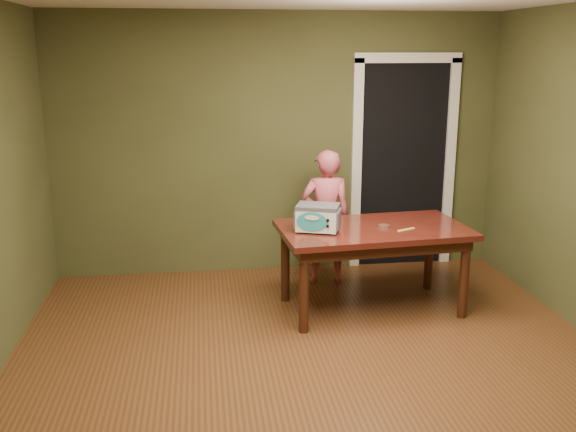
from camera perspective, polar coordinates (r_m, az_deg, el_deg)
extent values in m
plane|color=brown|center=(4.53, 3.18, -14.89)|extent=(5.00, 5.00, 0.00)
cube|color=#4A4D29|center=(6.48, -0.85, 6.34)|extent=(4.50, 0.02, 2.60)
cube|color=#4A4D29|center=(1.83, 19.43, -16.85)|extent=(4.50, 0.02, 2.60)
cube|color=black|center=(7.08, 9.39, 4.80)|extent=(0.90, 0.60, 2.10)
cube|color=black|center=(6.79, 10.17, 4.35)|extent=(0.90, 0.02, 2.10)
cube|color=white|center=(6.64, 6.08, 4.27)|extent=(0.10, 0.06, 2.20)
cube|color=white|center=(6.94, 14.15, 4.36)|extent=(0.10, 0.06, 2.20)
cube|color=white|center=(6.67, 10.64, 13.66)|extent=(1.10, 0.06, 0.10)
cube|color=#3D150D|center=(5.57, 7.58, -1.22)|extent=(1.67, 1.03, 0.05)
cube|color=#35190D|center=(5.59, 7.55, -1.96)|extent=(1.54, 0.90, 0.10)
cylinder|color=#35190D|center=(5.17, 1.41, -6.72)|extent=(0.08, 0.08, 0.70)
cylinder|color=#35190D|center=(5.81, -0.25, -4.28)|extent=(0.08, 0.08, 0.70)
cylinder|color=#35190D|center=(5.65, 15.38, -5.37)|extent=(0.08, 0.08, 0.70)
cylinder|color=#35190D|center=(6.25, 12.43, -3.28)|extent=(0.08, 0.08, 0.70)
cylinder|color=#4C4F54|center=(5.33, 1.01, -1.45)|extent=(0.02, 0.02, 0.01)
cylinder|color=#4C4F54|center=(5.50, 1.36, -0.93)|extent=(0.02, 0.02, 0.01)
cylinder|color=#4C4F54|center=(5.29, 4.01, -1.62)|extent=(0.02, 0.02, 0.01)
cylinder|color=#4C4F54|center=(5.46, 4.26, -1.09)|extent=(0.02, 0.02, 0.01)
cube|color=white|center=(5.37, 2.67, -0.21)|extent=(0.40, 0.34, 0.19)
cube|color=#4C4F54|center=(5.34, 2.68, 0.86)|extent=(0.41, 0.35, 0.03)
cube|color=#4C4F54|center=(5.40, 0.81, -0.11)|extent=(0.09, 0.21, 0.15)
cube|color=#4C4F54|center=(5.34, 4.55, -0.30)|extent=(0.09, 0.21, 0.15)
ellipsoid|color=teal|center=(5.25, 2.14, -0.53)|extent=(0.25, 0.09, 0.16)
cylinder|color=black|center=(5.23, 3.56, -0.38)|extent=(0.03, 0.02, 0.02)
cylinder|color=black|center=(5.24, 3.55, -0.90)|extent=(0.02, 0.02, 0.02)
cylinder|color=silver|center=(5.56, 8.51, -0.90)|extent=(0.10, 0.10, 0.02)
cylinder|color=#502B1A|center=(5.56, 8.51, -0.83)|extent=(0.09, 0.09, 0.01)
cube|color=#EBC166|center=(5.51, 10.46, -1.19)|extent=(0.17, 0.10, 0.01)
imported|color=#D65868|center=(6.20, 3.38, -0.11)|extent=(0.50, 0.35, 1.32)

